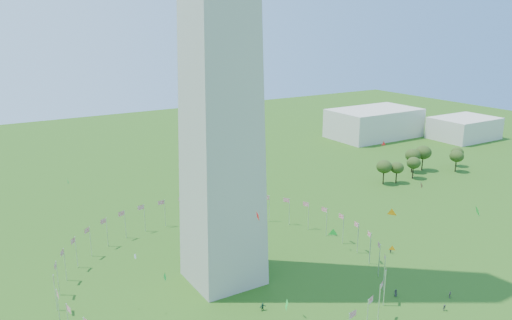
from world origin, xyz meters
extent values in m
cylinder|color=silver|center=(40.00, 50.00, 4.50)|extent=(0.24, 0.24, 9.00)
cylinder|color=silver|center=(39.39, 56.95, 4.50)|extent=(0.24, 0.24, 9.00)
cylinder|color=silver|center=(37.59, 63.68, 4.50)|extent=(0.24, 0.24, 9.00)
cylinder|color=silver|center=(34.64, 70.00, 4.50)|extent=(0.24, 0.24, 9.00)
cylinder|color=silver|center=(30.64, 75.71, 4.50)|extent=(0.24, 0.24, 9.00)
cylinder|color=silver|center=(25.71, 80.64, 4.50)|extent=(0.24, 0.24, 9.00)
cylinder|color=silver|center=(20.00, 84.64, 4.50)|extent=(0.24, 0.24, 9.00)
cylinder|color=silver|center=(13.68, 87.59, 4.50)|extent=(0.24, 0.24, 9.00)
cylinder|color=silver|center=(6.95, 89.39, 4.50)|extent=(0.24, 0.24, 9.00)
cylinder|color=silver|center=(0.00, 90.00, 4.50)|extent=(0.24, 0.24, 9.00)
cylinder|color=silver|center=(-6.95, 89.39, 4.50)|extent=(0.24, 0.24, 9.00)
cylinder|color=silver|center=(-13.68, 87.59, 4.50)|extent=(0.24, 0.24, 9.00)
cylinder|color=silver|center=(-20.00, 84.64, 4.50)|extent=(0.24, 0.24, 9.00)
cylinder|color=silver|center=(-25.71, 80.64, 4.50)|extent=(0.24, 0.24, 9.00)
cylinder|color=silver|center=(-30.64, 75.71, 4.50)|extent=(0.24, 0.24, 9.00)
cylinder|color=silver|center=(-34.64, 70.00, 4.50)|extent=(0.24, 0.24, 9.00)
cylinder|color=silver|center=(-37.59, 63.68, 4.50)|extent=(0.24, 0.24, 9.00)
cylinder|color=silver|center=(-39.39, 56.95, 4.50)|extent=(0.24, 0.24, 9.00)
cylinder|color=silver|center=(-40.00, 50.00, 4.50)|extent=(0.24, 0.24, 9.00)
cylinder|color=silver|center=(13.68, 12.41, 4.50)|extent=(0.24, 0.24, 9.00)
cylinder|color=silver|center=(20.00, 15.36, 4.50)|extent=(0.24, 0.24, 9.00)
cylinder|color=silver|center=(25.71, 19.36, 4.50)|extent=(0.24, 0.24, 9.00)
cylinder|color=silver|center=(30.64, 24.29, 4.50)|extent=(0.24, 0.24, 9.00)
cylinder|color=silver|center=(34.64, 30.00, 4.50)|extent=(0.24, 0.24, 9.00)
cylinder|color=silver|center=(37.59, 36.32, 4.50)|extent=(0.24, 0.24, 9.00)
cylinder|color=silver|center=(39.39, 43.05, 4.50)|extent=(0.24, 0.24, 9.00)
cube|color=beige|center=(150.00, 150.00, 8.00)|extent=(50.00, 30.00, 16.00)
cube|color=beige|center=(190.00, 120.00, 6.00)|extent=(35.00, 25.00, 12.00)
imported|color=#183C28|center=(0.68, 32.36, 0.91)|extent=(1.73, 0.84, 1.82)
imported|color=#252525|center=(35.99, 10.49, 0.76)|extent=(1.00, 0.59, 1.51)
imported|color=gray|center=(41.69, 13.44, 0.87)|extent=(1.14, 0.85, 1.74)
imported|color=black|center=(47.49, 38.00, 0.85)|extent=(0.85, 1.21, 1.70)
imported|color=#292929|center=(31.16, 20.72, 0.91)|extent=(0.83, 1.02, 1.82)
plane|color=green|center=(20.69, 32.31, 14.61)|extent=(1.79, 2.07, 2.59)
plane|color=green|center=(22.20, -3.57, 31.89)|extent=(1.33, 1.54, 1.86)
plane|color=green|center=(-27.36, 18.28, 23.10)|extent=(0.16, 1.46, 1.45)
plane|color=green|center=(-34.43, 55.46, 30.57)|extent=(0.54, 1.62, 1.56)
plane|color=white|center=(-23.74, 46.20, 14.03)|extent=(1.14, 0.52, 1.20)
plane|color=red|center=(-1.35, 31.23, 23.96)|extent=(2.04, 0.42, 2.02)
plane|color=green|center=(25.48, 55.10, 37.54)|extent=(0.30, 1.08, 1.12)
plane|color=orange|center=(25.99, 18.29, 14.86)|extent=(1.12, 1.15, 1.41)
plane|color=green|center=(-1.71, 19.60, 8.90)|extent=(1.86, 0.90, 1.97)
plane|color=red|center=(38.56, 35.09, 33.82)|extent=(1.22, 0.23, 1.22)
plane|color=yellow|center=(47.89, 29.75, 22.62)|extent=(1.92, 1.32, 1.78)
plane|color=orange|center=(30.02, 22.82, 21.04)|extent=(1.30, 2.57, 2.56)
ellipsoid|color=#36511B|center=(91.57, 84.53, 4.91)|extent=(6.29, 6.29, 9.83)
ellipsoid|color=#36511B|center=(97.05, 82.75, 4.33)|extent=(5.54, 5.54, 8.65)
ellipsoid|color=#36511B|center=(107.64, 83.47, 4.53)|extent=(5.80, 5.80, 9.06)
ellipsoid|color=#36511B|center=(114.14, 89.81, 5.13)|extent=(6.56, 6.56, 10.26)
ellipsoid|color=#36511B|center=(120.30, 89.41, 5.50)|extent=(7.05, 7.05, 11.01)
ellipsoid|color=#36511B|center=(131.21, 80.35, 4.72)|extent=(6.05, 6.05, 9.45)
ellipsoid|color=#36511B|center=(138.73, 85.72, 4.35)|extent=(5.57, 5.57, 8.70)
camera|label=1|loc=(-53.26, -52.63, 63.75)|focal=35.00mm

